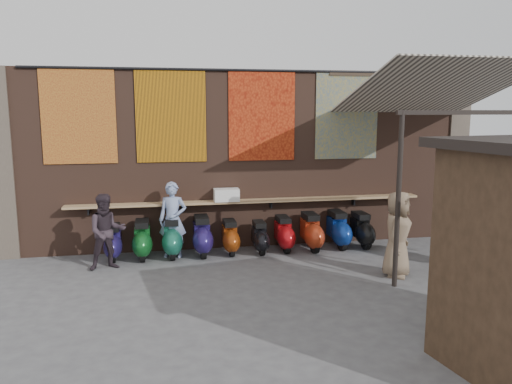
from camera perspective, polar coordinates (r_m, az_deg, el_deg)
The scene contains 32 objects.
ground at distance 9.29m, azimuth 1.93°, elevation -10.29°, with size 70.00×70.00×0.00m, color #474749.
brick_wall at distance 11.45m, azimuth -1.02°, elevation 3.73°, with size 10.00×0.40×4.00m, color brown.
pier_left at distance 11.74m, azimuth -26.93°, elevation 2.85°, with size 0.50×0.50×4.00m, color #4C4238.
pier_right at distance 13.36m, azimuth 21.57°, elevation 3.88°, with size 0.50×0.50×4.00m, color #4C4238.
eating_counter at distance 11.22m, azimuth -0.68°, elevation -1.04°, with size 8.00×0.32×0.05m, color #9E7A51.
shelf_box at distance 11.08m, azimuth -3.39°, elevation -0.33°, with size 0.55×0.32×0.27m, color white.
tapestry_redgold at distance 11.13m, azimuth -19.61°, elevation 8.19°, with size 1.50×0.02×2.00m, color maroon.
tapestry_sun at distance 11.01m, azimuth -9.68°, elevation 8.59°, with size 1.50×0.02×2.00m, color orange.
tapestry_orange at distance 11.24m, azimuth 0.68°, elevation 8.73°, with size 1.50×0.02×2.00m, color #B53C16.
tapestry_multi at distance 11.80m, azimuth 10.35°, elevation 8.61°, with size 1.50×0.02×2.00m, color navy.
hang_rail at distance 11.20m, azimuth -0.84°, elevation 13.74°, with size 0.06×0.06×9.50m, color black.
scooter_stool_0 at distance 10.97m, azimuth -15.96°, elevation -5.56°, with size 0.35×0.77×0.73m, color #201753, non-canonical shape.
scooter_stool_1 at distance 10.88m, azimuth -12.85°, elevation -5.35°, with size 0.38×0.85×0.81m, color #10511E, non-canonical shape.
scooter_stool_2 at distance 10.89m, azimuth -9.59°, elevation -5.17°, with size 0.39×0.88×0.83m, color #175E48, non-canonical shape.
scooter_stool_3 at distance 10.91m, azimuth -6.19°, elevation -5.03°, with size 0.40×0.89×0.84m, color #211653, non-canonical shape.
scooter_stool_4 at distance 10.99m, azimuth -2.98°, elevation -5.19°, with size 0.35×0.77×0.73m, color maroon, non-canonical shape.
scooter_stool_5 at distance 11.04m, azimuth 0.43°, elevation -5.21°, with size 0.33×0.73×0.69m, color black, non-canonical shape.
scooter_stool_6 at distance 11.24m, azimuth 3.20°, elevation -4.78°, with size 0.36×0.80×0.76m, color #AB0D11, non-canonical shape.
scooter_stool_7 at distance 11.32m, azimuth 6.33°, elevation -4.57°, with size 0.39×0.87×0.82m, color #9E2E15, non-canonical shape.
scooter_stool_8 at distance 11.61m, azimuth 9.37°, elevation -4.26°, with size 0.39×0.87×0.83m, color navy, non-canonical shape.
scooter_stool_9 at distance 11.77m, azimuth 11.97°, elevation -4.27°, with size 0.37×0.82×0.78m, color black, non-canonical shape.
diner_left at distance 10.78m, azimuth -9.49°, elevation -3.15°, with size 0.59×0.39×1.63m, color #7F90B9.
diner_right at distance 10.26m, azimuth -16.68°, elevation -4.37°, with size 0.74×0.57×1.51m, color #31262D.
shopper_navy at distance 10.89m, azimuth 24.61°, elevation -3.30°, with size 1.05×0.44×1.79m, color #161D33.
shopper_grey at distance 10.67m, azimuth 24.43°, elevation -3.68°, with size 1.12×0.65×1.74m, color #535257.
shopper_tan at distance 9.79m, azimuth 15.85°, elevation -4.64°, with size 0.80×0.52×1.63m, color #7C664F.
stall_sign at distance 7.44m, azimuth 26.68°, elevation -0.79°, with size 1.20×0.04×0.50m, color gold.
stall_shelf at distance 7.65m, azimuth 26.16°, elevation -7.90°, with size 2.05×0.10×0.06m, color #473321.
awning_canvas at distance 10.90m, azimuth 19.51°, elevation 11.08°, with size 3.20×3.40×0.03m, color beige.
awning_ledger at distance 12.32m, azimuth 15.81°, elevation 12.86°, with size 3.30×0.08×0.12m, color #33261C.
awning_header at distance 9.62m, azimuth 23.89°, elevation 8.32°, with size 3.00×0.08×0.08m, color black.
awning_post_left at distance 9.04m, azimuth 15.94°, elevation -1.02°, with size 0.09×0.09×3.10m, color black.
Camera 1 is at (-1.96, -8.53, 3.12)m, focal length 35.00 mm.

